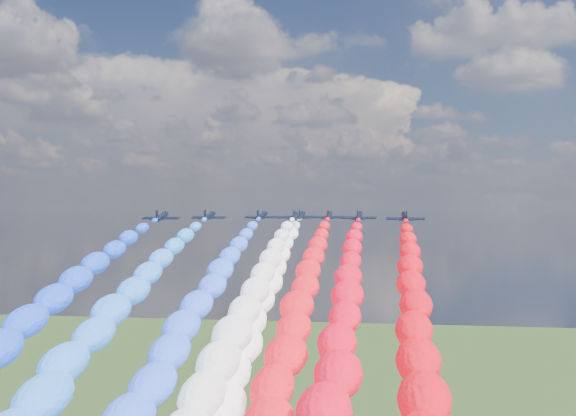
# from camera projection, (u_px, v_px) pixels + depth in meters

# --- Properties ---
(jet_0) EXTENTS (9.09, 12.07, 4.33)m
(jet_0) POSITION_uv_depth(u_px,v_px,m) (162.00, 217.00, 162.21)
(jet_0) COLOR black
(trail_0) EXTENTS (7.23, 111.44, 36.86)m
(trail_0) POSITION_uv_depth(u_px,v_px,m) (41.00, 324.00, 105.95)
(trail_0) COLOR blue
(jet_1) EXTENTS (8.54, 11.68, 4.33)m
(jet_1) POSITION_uv_depth(u_px,v_px,m) (209.00, 216.00, 173.37)
(jet_1) COLOR black
(trail_1) EXTENTS (7.23, 111.44, 36.86)m
(trail_1) POSITION_uv_depth(u_px,v_px,m) (123.00, 313.00, 117.11)
(trail_1) COLOR blue
(jet_2) EXTENTS (9.23, 12.16, 4.33)m
(jet_2) POSITION_uv_depth(u_px,v_px,m) (262.00, 216.00, 180.22)
(jet_2) COLOR black
(trail_2) EXTENTS (7.23, 111.44, 36.86)m
(trail_2) POSITION_uv_depth(u_px,v_px,m) (204.00, 307.00, 123.96)
(trail_2) COLOR blue
(jet_3) EXTENTS (9.24, 12.17, 4.33)m
(jet_3) POSITION_uv_depth(u_px,v_px,m) (295.00, 216.00, 173.62)
(jet_3) COLOR black
(trail_3) EXTENTS (7.23, 111.44, 36.86)m
(trail_3) POSITION_uv_depth(u_px,v_px,m) (250.00, 312.00, 117.35)
(trail_3) COLOR silver
(jet_4) EXTENTS (8.49, 11.64, 4.33)m
(jet_4) POSITION_uv_depth(u_px,v_px,m) (301.00, 215.00, 185.38)
(jet_4) COLOR black
(trail_4) EXTENTS (7.23, 111.44, 36.86)m
(trail_4) POSITION_uv_depth(u_px,v_px,m) (264.00, 303.00, 129.12)
(trail_4) COLOR white
(jet_5) EXTENTS (8.56, 11.69, 4.33)m
(jet_5) POSITION_uv_depth(u_px,v_px,m) (329.00, 216.00, 178.30)
(jet_5) COLOR black
(trail_5) EXTENTS (7.23, 111.44, 36.86)m
(trail_5) POSITION_uv_depth(u_px,v_px,m) (301.00, 308.00, 122.03)
(trail_5) COLOR red
(jet_6) EXTENTS (8.99, 12.00, 4.33)m
(jet_6) POSITION_uv_depth(u_px,v_px,m) (359.00, 216.00, 166.99)
(jet_6) COLOR black
(trail_6) EXTENTS (7.23, 111.44, 36.86)m
(trail_6) POSITION_uv_depth(u_px,v_px,m) (344.00, 319.00, 110.73)
(trail_6) COLOR red
(jet_7) EXTENTS (8.97, 11.98, 4.33)m
(jet_7) POSITION_uv_depth(u_px,v_px,m) (405.00, 217.00, 155.15)
(jet_7) COLOR black
(trail_7) EXTENTS (7.23, 111.44, 36.86)m
(trail_7) POSITION_uv_depth(u_px,v_px,m) (415.00, 332.00, 98.89)
(trail_7) COLOR red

